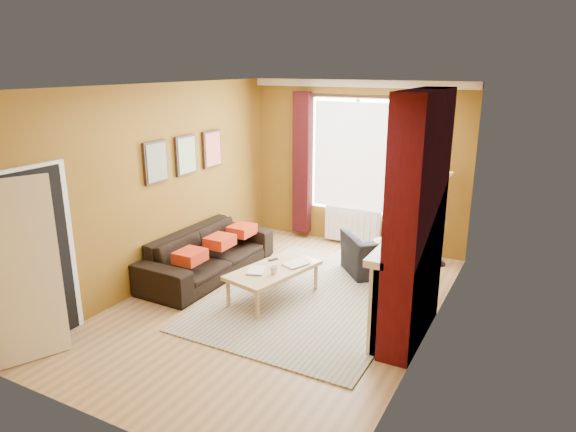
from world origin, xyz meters
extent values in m
plane|color=olive|center=(0.00, 0.00, 0.00)|extent=(5.50, 5.50, 0.00)
cube|color=brown|center=(0.00, 2.75, 1.40)|extent=(3.80, 0.02, 2.80)
cube|color=brown|center=(0.00, -2.75, 1.40)|extent=(3.80, 0.02, 2.80)
cube|color=brown|center=(1.90, 0.00, 1.40)|extent=(0.02, 5.50, 2.80)
cube|color=brown|center=(-1.90, 0.00, 1.40)|extent=(0.02, 5.50, 2.80)
cube|color=white|center=(0.00, 0.00, 2.80)|extent=(3.80, 5.50, 0.01)
cube|color=#4B0A10|center=(1.72, 0.00, 1.40)|extent=(0.35, 1.40, 2.80)
cube|color=white|center=(1.53, 0.00, 0.55)|extent=(0.12, 1.30, 1.10)
cube|color=white|center=(1.48, 0.00, 1.08)|extent=(0.22, 1.40, 0.08)
cube|color=white|center=(1.51, -0.58, 0.52)|extent=(0.16, 0.14, 1.04)
cube|color=white|center=(1.51, 0.58, 0.52)|extent=(0.16, 0.14, 1.04)
cube|color=black|center=(1.56, 0.00, 0.45)|extent=(0.06, 0.80, 0.90)
cube|color=black|center=(1.54, 0.00, 0.03)|extent=(0.20, 1.00, 0.06)
cube|color=white|center=(1.49, -0.35, 1.20)|extent=(0.03, 0.12, 0.16)
cube|color=black|center=(1.49, -0.10, 1.19)|extent=(0.03, 0.10, 0.14)
cylinder|color=black|center=(1.49, 0.15, 1.18)|extent=(0.10, 0.10, 0.12)
cube|color=black|center=(1.53, 0.00, 1.85)|extent=(0.03, 0.60, 0.75)
cube|color=#9D6335|center=(1.51, 0.00, 1.85)|extent=(0.01, 0.52, 0.66)
cube|color=white|center=(0.00, 2.71, 2.74)|extent=(3.80, 0.08, 0.12)
cube|color=white|center=(0.00, 2.72, 1.55)|extent=(1.60, 0.04, 1.90)
cube|color=white|center=(0.00, 2.68, 1.55)|extent=(1.50, 0.02, 1.80)
cube|color=white|center=(0.00, 2.70, 1.55)|extent=(0.06, 0.04, 1.90)
cube|color=#3D0D10|center=(-0.98, 2.63, 1.35)|extent=(0.30, 0.16, 2.50)
cube|color=#3D0D10|center=(0.98, 2.63, 1.35)|extent=(0.30, 0.16, 2.50)
cylinder|color=black|center=(0.00, 2.63, 2.55)|extent=(2.30, 0.05, 0.05)
cube|color=white|center=(0.00, 2.65, 0.35)|extent=(1.00, 0.10, 0.60)
cube|color=white|center=(-0.45, 2.59, 0.35)|extent=(0.04, 0.03, 0.56)
cube|color=white|center=(-0.34, 2.59, 0.35)|extent=(0.04, 0.03, 0.56)
cube|color=white|center=(-0.23, 2.59, 0.35)|extent=(0.04, 0.03, 0.56)
cube|color=white|center=(-0.12, 2.59, 0.35)|extent=(0.04, 0.03, 0.56)
cube|color=white|center=(-0.01, 2.59, 0.35)|extent=(0.04, 0.03, 0.56)
cube|color=white|center=(0.10, 2.59, 0.35)|extent=(0.04, 0.03, 0.56)
cube|color=white|center=(0.21, 2.59, 0.35)|extent=(0.04, 0.03, 0.56)
cube|color=white|center=(0.32, 2.59, 0.35)|extent=(0.04, 0.03, 0.56)
cube|color=white|center=(0.43, 2.59, 0.35)|extent=(0.04, 0.03, 0.56)
cube|color=black|center=(-1.87, -0.10, 1.75)|extent=(0.04, 0.44, 0.58)
cube|color=#CF6C30|center=(-1.84, -0.10, 1.75)|extent=(0.01, 0.38, 0.52)
cube|color=black|center=(-1.87, 0.55, 1.75)|extent=(0.04, 0.44, 0.58)
cube|color=green|center=(-1.84, 0.55, 1.75)|extent=(0.01, 0.38, 0.52)
cube|color=black|center=(-1.87, 1.20, 1.75)|extent=(0.04, 0.44, 0.58)
cube|color=#D43554|center=(-1.84, 1.20, 1.75)|extent=(0.01, 0.38, 0.52)
cube|color=white|center=(-1.88, -2.05, 1.00)|extent=(0.05, 0.94, 2.06)
cube|color=black|center=(-1.85, -2.05, 1.00)|extent=(0.02, 0.80, 1.98)
cube|color=white|center=(-1.68, -2.41, 1.00)|extent=(0.37, 0.74, 1.98)
imported|color=#467D37|center=(1.49, 0.45, 1.26)|extent=(0.14, 0.10, 0.27)
cube|color=#B0280E|center=(-1.27, -0.21, 0.52)|extent=(0.34, 0.40, 0.16)
cube|color=#B0280E|center=(-1.27, 0.49, 0.52)|extent=(0.34, 0.40, 0.16)
cube|color=#B0280E|center=(-1.27, 1.09, 0.52)|extent=(0.34, 0.40, 0.16)
cube|color=teal|center=(0.32, 0.38, 0.01)|extent=(2.44, 3.37, 0.02)
imported|color=black|center=(-1.42, 0.39, 0.34)|extent=(0.94, 2.32, 0.67)
imported|color=black|center=(0.82, 1.61, 0.31)|extent=(1.28, 1.27, 0.63)
cube|color=tan|center=(-0.16, 0.13, 0.41)|extent=(0.93, 1.42, 0.05)
cylinder|color=tan|center=(-0.54, -0.38, 0.19)|extent=(0.07, 0.07, 0.38)
cylinder|color=tan|center=(-0.03, -0.50, 0.19)|extent=(0.07, 0.07, 0.38)
cylinder|color=tan|center=(-0.28, 0.76, 0.19)|extent=(0.07, 0.07, 0.38)
cylinder|color=tan|center=(0.23, 0.65, 0.19)|extent=(0.07, 0.07, 0.38)
cylinder|color=#A77B48|center=(0.82, 1.87, 0.22)|extent=(0.47, 0.47, 0.44)
cylinder|color=black|center=(1.55, 2.40, 0.01)|extent=(0.29, 0.29, 0.03)
cylinder|color=black|center=(1.55, 2.40, 0.71)|extent=(0.03, 0.03, 1.37)
cone|color=beige|center=(1.55, 2.40, 1.41)|extent=(0.29, 0.29, 0.16)
imported|color=#999999|center=(-0.40, -0.12, 0.45)|extent=(0.30, 0.35, 0.03)
imported|color=#999999|center=(-0.06, 0.43, 0.45)|extent=(0.34, 0.39, 0.02)
imported|color=#999999|center=(-0.06, -0.03, 0.48)|extent=(0.15, 0.15, 0.10)
cube|color=#28282B|center=(-0.30, 0.38, 0.44)|extent=(0.10, 0.15, 0.02)
camera|label=1|loc=(2.98, -5.38, 3.04)|focal=32.00mm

